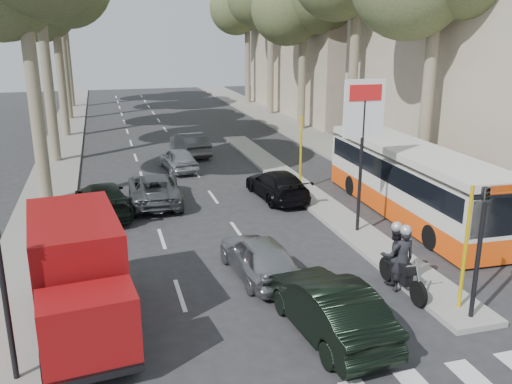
# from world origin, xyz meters

# --- Properties ---
(ground) EXTENTS (120.00, 120.00, 0.00)m
(ground) POSITION_xyz_m (0.00, 0.00, 0.00)
(ground) COLOR #28282B
(ground) RESTS_ON ground
(sidewalk_right) EXTENTS (3.20, 70.00, 0.12)m
(sidewalk_right) POSITION_xyz_m (8.60, 25.00, 0.06)
(sidewalk_right) COLOR gray
(sidewalk_right) RESTS_ON ground
(median_left) EXTENTS (2.40, 64.00, 0.12)m
(median_left) POSITION_xyz_m (-8.00, 28.00, 0.06)
(median_left) COLOR gray
(median_left) RESTS_ON ground
(traffic_island) EXTENTS (1.50, 26.00, 0.16)m
(traffic_island) POSITION_xyz_m (3.25, 11.00, 0.08)
(traffic_island) COLOR gray
(traffic_island) RESTS_ON ground
(building_far) EXTENTS (11.00, 20.00, 16.00)m
(building_far) POSITION_xyz_m (15.50, 34.00, 8.00)
(building_far) COLOR #B7A88E
(building_far) RESTS_ON ground
(billboard) EXTENTS (1.50, 12.10, 5.60)m
(billboard) POSITION_xyz_m (3.25, 5.00, 3.70)
(billboard) COLOR yellow
(billboard) RESTS_ON ground
(traffic_light_island) EXTENTS (0.16, 0.41, 3.60)m
(traffic_light_island) POSITION_xyz_m (3.25, -1.50, 2.49)
(traffic_light_island) COLOR black
(traffic_light_island) RESTS_ON ground
(traffic_light_left) EXTENTS (0.16, 0.41, 3.60)m
(traffic_light_left) POSITION_xyz_m (-7.60, -1.00, 2.49)
(traffic_light_left) COLOR black
(traffic_light_left) RESTS_ON ground
(silver_hatchback) EXTENTS (1.88, 3.96, 1.31)m
(silver_hatchback) POSITION_xyz_m (-1.20, 2.58, 0.65)
(silver_hatchback) COLOR #98999F
(silver_hatchback) RESTS_ON ground
(dark_hatchback) EXTENTS (1.94, 4.52, 1.45)m
(dark_hatchback) POSITION_xyz_m (-0.50, -1.00, 0.72)
(dark_hatchback) COLOR black
(dark_hatchback) RESTS_ON ground
(queue_car_a) EXTENTS (2.36, 4.76, 1.30)m
(queue_car_a) POSITION_xyz_m (-3.50, 10.83, 0.65)
(queue_car_a) COLOR #54575C
(queue_car_a) RESTS_ON ground
(queue_car_b) EXTENTS (2.07, 4.45, 1.26)m
(queue_car_b) POSITION_xyz_m (1.80, 10.04, 0.63)
(queue_car_b) COLOR black
(queue_car_b) RESTS_ON ground
(queue_car_c) EXTENTS (1.91, 3.78, 1.24)m
(queue_car_c) POSITION_xyz_m (-1.69, 16.25, 0.62)
(queue_car_c) COLOR #AFB1B7
(queue_car_c) RESTS_ON ground
(queue_car_d) EXTENTS (1.97, 4.33, 1.38)m
(queue_car_d) POSITION_xyz_m (-0.50, 19.70, 0.69)
(queue_car_d) COLOR #44464A
(queue_car_d) RESTS_ON ground
(queue_car_e) EXTENTS (2.43, 4.73, 1.31)m
(queue_car_e) POSITION_xyz_m (-5.65, 9.83, 0.66)
(queue_car_e) COLOR black
(queue_car_e) RESTS_ON ground
(red_truck) EXTENTS (2.57, 5.52, 2.85)m
(red_truck) POSITION_xyz_m (-6.27, 0.82, 1.50)
(red_truck) COLOR black
(red_truck) RESTS_ON ground
(city_bus) EXTENTS (2.65, 10.76, 2.82)m
(city_bus) POSITION_xyz_m (6.20, 6.40, 1.49)
(city_bus) COLOR #F44D0D
(city_bus) RESTS_ON ground
(motorcycle) EXTENTS (0.86, 2.40, 2.04)m
(motorcycle) POSITION_xyz_m (2.40, 0.71, 0.93)
(motorcycle) COLOR black
(motorcycle) RESTS_ON ground
(pedestrian_near) EXTENTS (0.94, 1.00, 1.59)m
(pedestrian_near) POSITION_xyz_m (9.96, 6.98, 0.91)
(pedestrian_near) COLOR #3C334D
(pedestrian_near) RESTS_ON sidewalk_right
(pedestrian_far) EXTENTS (1.10, 0.79, 1.56)m
(pedestrian_far) POSITION_xyz_m (7.59, 11.77, 0.90)
(pedestrian_far) COLOR #655A4B
(pedestrian_far) RESTS_ON sidewalk_right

